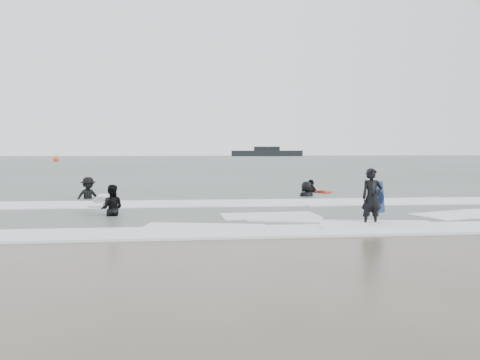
{
  "coord_description": "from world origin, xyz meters",
  "views": [
    {
      "loc": [
        -1.63,
        -13.31,
        2.3
      ],
      "look_at": [
        0.0,
        5.0,
        1.1
      ],
      "focal_mm": 35.0,
      "sensor_mm": 36.0,
      "label": 1
    }
  ],
  "objects": [
    {
      "name": "sea",
      "position": [
        0.0,
        80.0,
        0.06
      ],
      "size": [
        320.0,
        320.0,
        0.0
      ],
      "primitive_type": "plane",
      "color": "#47544C",
      "rests_on": "ground"
    },
    {
      "name": "vessel_horizon",
      "position": [
        22.02,
        147.68,
        1.24
      ],
      "size": [
        24.39,
        4.36,
        3.31
      ],
      "color": "black",
      "rests_on": "ground"
    },
    {
      "name": "surfer_centre",
      "position": [
        3.53,
        0.17,
        0.0
      ],
      "size": [
        0.66,
        0.45,
        1.76
      ],
      "primitive_type": "imported",
      "rotation": [
        0.0,
        0.0,
        0.04
      ],
      "color": "black",
      "rests_on": "ground"
    },
    {
      "name": "surfer_breaker",
      "position": [
        -6.66,
        8.49,
        0.0
      ],
      "size": [
        1.42,
        1.26,
        1.9
      ],
      "primitive_type": "imported",
      "rotation": [
        0.0,
        0.0,
        0.58
      ],
      "color": "black",
      "rests_on": "ground"
    },
    {
      "name": "bodyboards",
      "position": [
        1.16,
        4.7,
        0.5
      ],
      "size": [
        10.59,
        10.75,
        1.25
      ],
      "color": "#10244C",
      "rests_on": "ground"
    },
    {
      "name": "ground",
      "position": [
        0.0,
        0.0,
        0.0
      ],
      "size": [
        320.0,
        320.0,
        0.0
      ],
      "primitive_type": "plane",
      "color": "brown",
      "rests_on": "ground"
    },
    {
      "name": "surfer_right_near",
      "position": [
        4.28,
        10.72,
        0.0
      ],
      "size": [
        1.14,
        1.07,
        1.89
      ],
      "primitive_type": "imported",
      "rotation": [
        0.0,
        0.0,
        -2.43
      ],
      "color": "black",
      "rests_on": "ground"
    },
    {
      "name": "buoy",
      "position": [
        -28.79,
        78.8,
        0.42
      ],
      "size": [
        1.0,
        1.0,
        1.65
      ],
      "color": "#E83F0A",
      "rests_on": "ground"
    },
    {
      "name": "surfer_wading",
      "position": [
        -4.59,
        2.84,
        0.0
      ],
      "size": [
        0.81,
        0.63,
        1.66
      ],
      "primitive_type": "imported",
      "rotation": [
        0.0,
        0.0,
        3.15
      ],
      "color": "black",
      "rests_on": "ground"
    },
    {
      "name": "surf_foam",
      "position": [
        0.0,
        3.7,
        0.04
      ],
      "size": [
        30.03,
        9.06,
        0.09
      ],
      "color": "white",
      "rests_on": "ground"
    },
    {
      "name": "surfer_right_far",
      "position": [
        3.55,
        8.74,
        0.0
      ],
      "size": [
        1.07,
        0.84,
        1.93
      ],
      "primitive_type": "imported",
      "rotation": [
        0.0,
        0.0,
        -2.87
      ],
      "color": "black",
      "rests_on": "ground"
    }
  ]
}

